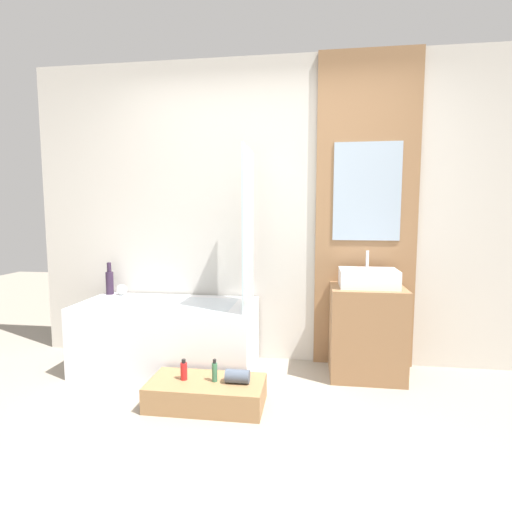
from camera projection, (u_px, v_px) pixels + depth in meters
name	position (u px, v px, depth m)	size (l,w,h in m)	color
ground_plane	(233.00, 467.00, 2.05)	(12.00, 12.00, 0.00)	gray
wall_tiled_back	(268.00, 213.00, 3.47)	(4.20, 0.06, 2.60)	beige
wall_wood_accent	(366.00, 211.00, 3.30)	(0.82, 0.04, 2.60)	#8E6642
bathtub	(168.00, 336.00, 3.30)	(1.43, 0.68, 0.56)	white
glass_shower_screen	(248.00, 229.00, 3.05)	(0.01, 0.51, 1.22)	silver
wooden_step_bench	(206.00, 393.00, 2.70)	(0.78, 0.39, 0.17)	#997047
vanity_cabinet	(367.00, 332.00, 3.16)	(0.57, 0.46, 0.72)	#8E6642
sink	(368.00, 278.00, 3.11)	(0.44, 0.31, 0.28)	white
vase_tall_dark	(110.00, 281.00, 3.60)	(0.07, 0.07, 0.29)	#2D1E33
vase_round_light	(122.00, 290.00, 3.58)	(0.09, 0.09, 0.09)	silver
bottle_soap_primary	(184.00, 371.00, 2.70)	(0.05, 0.05, 0.14)	red
bottle_soap_secondary	(215.00, 372.00, 2.67)	(0.04, 0.04, 0.15)	#38704C
towel_roll	(237.00, 376.00, 2.65)	(0.09, 0.09, 0.16)	#4C5666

